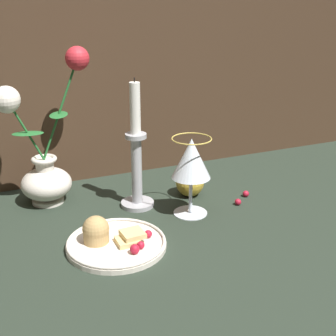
{
  "coord_description": "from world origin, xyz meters",
  "views": [
    {
      "loc": [
        -0.35,
        -0.87,
        0.47
      ],
      "look_at": [
        0.04,
        0.03,
        0.1
      ],
      "focal_mm": 50.0,
      "sensor_mm": 36.0,
      "label": 1
    }
  ],
  "objects": [
    {
      "name": "apple_beside_vase",
      "position": [
        0.11,
        0.08,
        0.03
      ],
      "size": [
        0.07,
        0.07,
        0.08
      ],
      "color": "#B2932D",
      "rests_on": "ground_plane"
    },
    {
      "name": "wine_glass",
      "position": [
        0.07,
        -0.01,
        0.13
      ],
      "size": [
        0.09,
        0.09,
        0.18
      ],
      "color": "silver",
      "rests_on": "ground_plane"
    },
    {
      "name": "berry_near_plate",
      "position": [
        0.19,
        -0.02,
        0.01
      ],
      "size": [
        0.02,
        0.02,
        0.02
      ],
      "primitive_type": "sphere",
      "color": "#AD192D",
      "rests_on": "ground_plane"
    },
    {
      "name": "candlestick",
      "position": [
        -0.02,
        0.07,
        0.11
      ],
      "size": [
        0.08,
        0.08,
        0.3
      ],
      "color": "#A3A3A8",
      "rests_on": "ground_plane"
    },
    {
      "name": "vase",
      "position": [
        -0.21,
        0.18,
        0.11
      ],
      "size": [
        0.22,
        0.12,
        0.36
      ],
      "color": "silver",
      "rests_on": "ground_plane"
    },
    {
      "name": "ground_plane",
      "position": [
        0.0,
        0.0,
        0.0
      ],
      "size": [
        2.4,
        2.4,
        0.0
      ],
      "primitive_type": "plane",
      "color": "#232D23",
      "rests_on": "ground"
    },
    {
      "name": "berry_front_center",
      "position": [
        0.24,
        0.02,
        0.01
      ],
      "size": [
        0.02,
        0.02,
        0.02
      ],
      "primitive_type": "sphere",
      "color": "#AD192D",
      "rests_on": "ground_plane"
    },
    {
      "name": "plate_with_pastries",
      "position": [
        -0.13,
        -0.08,
        0.01
      ],
      "size": [
        0.2,
        0.2,
        0.06
      ],
      "color": "silver",
      "rests_on": "ground_plane"
    }
  ]
}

